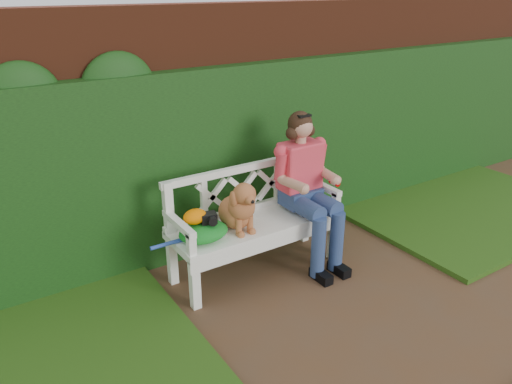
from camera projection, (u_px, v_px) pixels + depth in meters
ground at (364, 324)px, 3.73m from camera, size 60.00×60.00×0.00m
brick_wall at (232, 125)px, 4.77m from camera, size 10.00×0.30×2.20m
ivy_hedge at (245, 156)px, 4.70m from camera, size 10.00×0.18×1.70m
grass_right at (462, 206)px, 5.62m from camera, size 2.60×2.00×0.05m
garden_bench at (256, 246)px, 4.35m from camera, size 1.62×0.72×0.48m
seated_woman at (302, 191)px, 4.41m from camera, size 0.79×0.89×1.32m
dog at (237, 204)px, 4.04m from camera, size 0.43×0.49×0.44m
tennis_racket at (202, 234)px, 4.00m from camera, size 0.73×0.44×0.03m
green_bag at (203, 231)px, 3.93m from camera, size 0.43×0.34×0.14m
camera_item at (209, 218)px, 3.90m from camera, size 0.14×0.12×0.08m
baseball_glove at (195, 217)px, 3.88m from camera, size 0.22×0.17×0.12m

